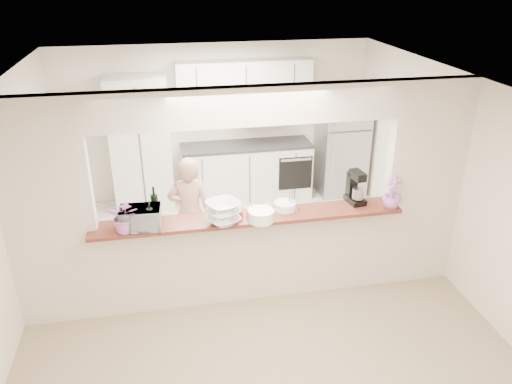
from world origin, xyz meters
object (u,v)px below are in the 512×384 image
object	(u,v)px
refrigerator	(341,144)
toaster_oven	(141,218)
person	(190,214)
stand_mixer	(355,188)

from	to	relation	value
refrigerator	toaster_oven	distance (m)	4.23
toaster_oven	person	bearing A→B (deg)	61.85
refrigerator	stand_mixer	world-z (taller)	refrigerator
stand_mixer	person	size ratio (longest dim) A/B	0.26
person	refrigerator	bearing A→B (deg)	-136.19
refrigerator	person	xyz separation A→B (m)	(-2.65, -1.85, -0.11)
toaster_oven	stand_mixer	distance (m)	2.40
refrigerator	person	size ratio (longest dim) A/B	1.14
toaster_oven	stand_mixer	xyz separation A→B (m)	(2.40, 0.16, 0.06)
refrigerator	toaster_oven	world-z (taller)	refrigerator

